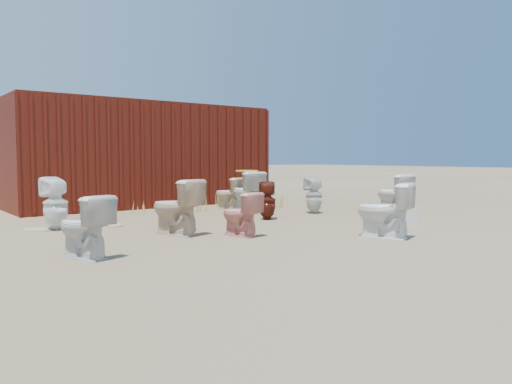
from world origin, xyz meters
TOP-DOWN VIEW (x-y plane):
  - ground at (0.00, 0.00)m, footprint 100.00×100.00m
  - shipping_container at (0.00, 5.20)m, footprint 6.00×2.40m
  - toilet_front_a at (-3.31, -0.50)m, footprint 0.59×0.79m
  - toilet_front_pink at (-0.98, -0.29)m, footprint 0.45×0.68m
  - toilet_front_c at (0.53, -1.67)m, footprint 0.68×0.88m
  - toilet_front_maroon at (0.53, 0.96)m, footprint 0.45×0.45m
  - toilet_front_e at (3.23, 0.20)m, footprint 0.54×0.83m
  - toilet_back_a at (-2.92, 1.97)m, footprint 0.44×0.45m
  - toilet_back_beige_left at (-1.67, 0.37)m, footprint 0.69×0.91m
  - toilet_back_beige_right at (0.91, 2.73)m, footprint 0.54×0.76m
  - toilet_back_yellowlid at (0.91, 2.08)m, footprint 0.59×0.89m
  - toilet_back_e at (1.92, 1.16)m, footprint 0.42×0.42m
  - yellow_lid at (0.91, 2.08)m, footprint 0.43×0.54m
  - loose_tank at (1.91, -1.04)m, footprint 0.51×0.23m
  - loose_lid_near at (-2.06, 1.92)m, footprint 0.47×0.56m
  - loose_lid_far at (-3.17, 2.10)m, footprint 0.58×0.59m
  - weed_clump_a at (-1.81, 3.12)m, footprint 0.36×0.36m
  - weed_clump_b at (0.25, 2.86)m, footprint 0.32×0.32m
  - weed_clump_c at (2.19, 2.49)m, footprint 0.36×0.36m
  - weed_clump_d at (-0.87, 3.26)m, footprint 0.30×0.30m
  - weed_clump_e at (1.20, 3.50)m, footprint 0.34×0.34m
  - weed_clump_f at (3.35, 0.29)m, footprint 0.28×0.28m

SIDE VIEW (x-z plane):
  - ground at x=0.00m, z-range 0.00..0.00m
  - loose_lid_near at x=-2.06m, z-range 0.00..0.02m
  - loose_lid_far at x=-3.17m, z-range 0.00..0.02m
  - weed_clump_d at x=-0.87m, z-range 0.00..0.25m
  - weed_clump_a at x=-1.81m, z-range 0.00..0.26m
  - weed_clump_f at x=3.35m, z-range 0.00..0.27m
  - weed_clump_c at x=2.19m, z-range 0.00..0.28m
  - weed_clump_b at x=0.25m, z-range 0.00..0.32m
  - weed_clump_e at x=1.20m, z-range 0.00..0.33m
  - loose_tank at x=1.91m, z-range 0.00..0.35m
  - toilet_front_pink at x=-0.98m, z-range 0.00..0.64m
  - toilet_front_maroon at x=0.53m, z-range 0.00..0.70m
  - toilet_back_beige_right at x=0.91m, z-range 0.00..0.71m
  - toilet_front_a at x=-3.31m, z-range 0.00..0.72m
  - toilet_back_e at x=1.92m, z-range 0.00..0.74m
  - toilet_front_c at x=0.53m, z-range 0.00..0.79m
  - toilet_front_e at x=3.23m, z-range 0.00..0.80m
  - toilet_back_beige_left at x=-1.67m, z-range 0.00..0.82m
  - toilet_back_a at x=-2.92m, z-range 0.00..0.84m
  - toilet_back_yellowlid at x=0.91m, z-range 0.00..0.85m
  - yellow_lid at x=0.91m, z-range 0.85..0.88m
  - shipping_container at x=0.00m, z-range 0.00..2.40m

